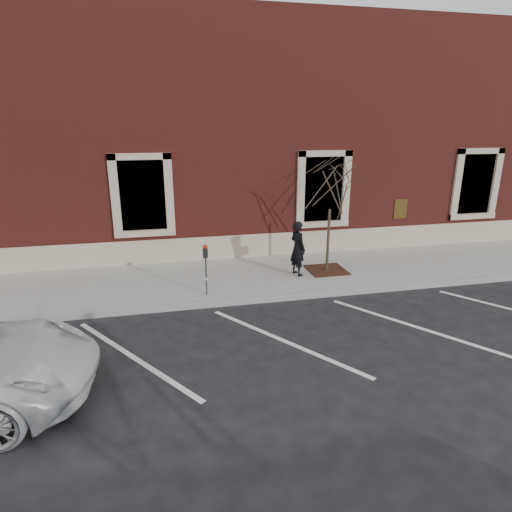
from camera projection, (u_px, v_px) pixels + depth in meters
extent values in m
plane|color=#28282B|center=(261.00, 302.00, 11.46)|extent=(120.00, 120.00, 0.00)
cube|color=#AFADA4|center=(248.00, 277.00, 13.06)|extent=(40.00, 3.50, 0.15)
cube|color=#9E9E99|center=(261.00, 300.00, 11.39)|extent=(40.00, 0.12, 0.15)
cube|color=maroon|center=(218.00, 137.00, 17.47)|extent=(40.00, 8.50, 8.00)
cube|color=#B9A48D|center=(237.00, 246.00, 14.58)|extent=(40.00, 0.06, 0.80)
cube|color=black|center=(143.00, 195.00, 13.52)|extent=(1.40, 0.30, 2.20)
cube|color=#B9A48D|center=(146.00, 233.00, 13.72)|extent=(1.90, 0.20, 0.20)
cube|color=black|center=(322.00, 189.00, 14.75)|extent=(1.40, 0.30, 2.20)
cube|color=#B9A48D|center=(322.00, 224.00, 14.95)|extent=(1.90, 0.20, 0.20)
cube|color=black|center=(473.00, 184.00, 15.99)|extent=(1.40, 0.30, 2.20)
cube|color=#B9A48D|center=(471.00, 216.00, 16.19)|extent=(1.90, 0.20, 0.20)
imported|color=black|center=(298.00, 248.00, 12.80)|extent=(0.58, 0.70, 1.66)
cylinder|color=#595B60|center=(206.00, 276.00, 11.37)|extent=(0.05, 0.05, 1.05)
cube|color=black|center=(205.00, 253.00, 11.17)|extent=(0.13, 0.09, 0.27)
cube|color=red|center=(205.00, 247.00, 11.12)|extent=(0.12, 0.09, 0.06)
cube|color=white|center=(206.00, 279.00, 11.34)|extent=(0.05, 0.00, 0.07)
cube|color=#411C14|center=(327.00, 270.00, 13.41)|extent=(1.16, 1.16, 0.03)
cylinder|color=#47352B|center=(328.00, 241.00, 13.12)|extent=(0.09, 0.09, 1.95)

